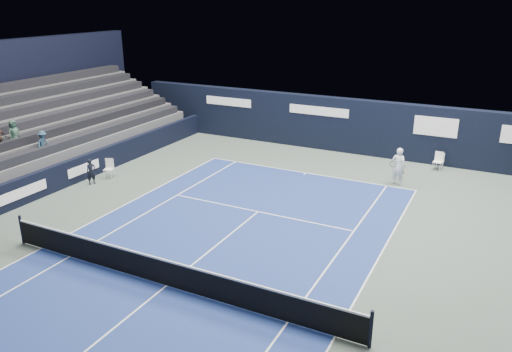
% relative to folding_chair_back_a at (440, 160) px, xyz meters
% --- Properties ---
extents(ground, '(48.00, 48.00, 0.00)m').
position_rel_folding_chair_back_a_xyz_m(ground, '(-5.99, -13.76, -0.47)').
color(ground, '#49564E').
rests_on(ground, ground).
extents(court_surface, '(10.97, 23.77, 0.01)m').
position_rel_folding_chair_back_a_xyz_m(court_surface, '(-5.99, -15.76, -0.46)').
color(court_surface, navy).
rests_on(court_surface, ground).
extents(folding_chair_back_a, '(0.37, 0.35, 0.82)m').
position_rel_folding_chair_back_a_xyz_m(folding_chair_back_a, '(0.00, 0.00, 0.00)').
color(folding_chair_back_a, silver).
rests_on(folding_chair_back_a, ground).
extents(folding_chair_back_b, '(0.47, 0.46, 0.96)m').
position_rel_folding_chair_back_a_xyz_m(folding_chair_back_b, '(-0.07, -0.29, 0.08)').
color(folding_chair_back_b, white).
rests_on(folding_chair_back_b, ground).
extents(line_judge_chair, '(0.53, 0.52, 0.95)m').
position_rel_folding_chair_back_a_xyz_m(line_judge_chair, '(-14.52, -8.87, 0.08)').
color(line_judge_chair, white).
rests_on(line_judge_chair, ground).
extents(line_judge, '(0.46, 0.53, 1.24)m').
position_rel_folding_chair_back_a_xyz_m(line_judge, '(-14.61, -9.99, 0.15)').
color(line_judge, black).
rests_on(line_judge, ground).
extents(court_markings, '(11.03, 23.83, 0.00)m').
position_rel_folding_chair_back_a_xyz_m(court_markings, '(-5.99, -15.76, -0.46)').
color(court_markings, white).
rests_on(court_markings, court_surface).
extents(tennis_net, '(12.90, 0.10, 1.10)m').
position_rel_folding_chair_back_a_xyz_m(tennis_net, '(-5.99, -15.76, 0.04)').
color(tennis_net, black).
rests_on(tennis_net, ground).
extents(back_sponsor_wall, '(26.00, 0.63, 3.10)m').
position_rel_folding_chair_back_a_xyz_m(back_sponsor_wall, '(-5.98, 0.74, 1.09)').
color(back_sponsor_wall, black).
rests_on(back_sponsor_wall, ground).
extents(side_barrier_left, '(0.33, 22.00, 1.20)m').
position_rel_folding_chair_back_a_xyz_m(side_barrier_left, '(-15.49, -9.78, 0.13)').
color(side_barrier_left, black).
rests_on(side_barrier_left, ground).
extents(spectator_stand, '(6.00, 18.00, 6.40)m').
position_rel_folding_chair_back_a_xyz_m(spectator_stand, '(-19.26, -8.78, 1.49)').
color(spectator_stand, '#4B4B4D').
rests_on(spectator_stand, ground).
extents(tennis_player, '(0.70, 0.86, 1.81)m').
position_rel_folding_chair_back_a_xyz_m(tennis_player, '(-1.51, -3.37, 0.44)').
color(tennis_player, white).
rests_on(tennis_player, ground).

